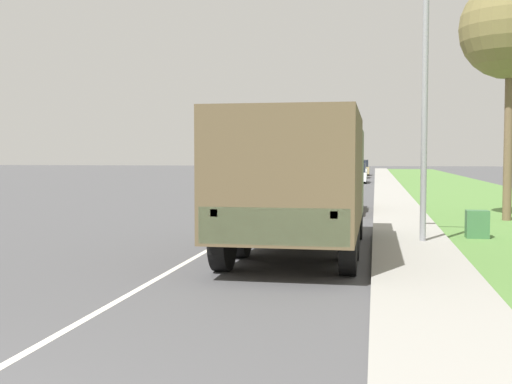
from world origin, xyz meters
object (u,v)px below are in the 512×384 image
military_truck (299,175)px  car_farthest_ahead (360,168)px  car_fourth_ahead (358,170)px  car_third_ahead (354,174)px  lamp_post (415,78)px  car_nearest_ahead (334,194)px  car_second_ahead (272,180)px

military_truck → car_farthest_ahead: (-0.01, 56.23, -0.94)m
car_fourth_ahead → car_farthest_ahead: (0.04, 8.36, 0.01)m
car_third_ahead → lamp_post: bearing=-86.0°
car_nearest_ahead → lamp_post: 9.79m
car_third_ahead → car_farthest_ahead: 19.42m
car_third_ahead → car_fourth_ahead: (-0.03, 11.06, 0.06)m
car_second_ahead → car_farthest_ahead: 35.61m
car_third_ahead → car_farthest_ahead: bearing=90.0°
military_truck → car_nearest_ahead: bearing=89.6°
car_farthest_ahead → car_nearest_ahead: bearing=-89.9°
car_nearest_ahead → car_second_ahead: (-4.02, 10.20, 0.11)m
military_truck → car_fourth_ahead: bearing=90.1°
car_nearest_ahead → car_third_ahead: 26.18m
car_second_ahead → car_fourth_ahead: car_second_ahead is taller
car_nearest_ahead → car_farthest_ahead: car_farthest_ahead is taller
car_second_ahead → car_fourth_ahead: 27.32m
car_second_ahead → car_fourth_ahead: bearing=81.8°
car_third_ahead → car_fourth_ahead: size_ratio=1.12×
car_farthest_ahead → car_fourth_ahead: bearing=-90.3°
car_nearest_ahead → car_farthest_ahead: bearing=90.1°
car_fourth_ahead → car_third_ahead: bearing=-89.8°
car_second_ahead → car_farthest_ahead: car_second_ahead is taller
car_second_ahead → car_nearest_ahead: bearing=-68.5°
car_third_ahead → car_fourth_ahead: bearing=90.2°
military_truck → car_farthest_ahead: size_ratio=1.70×
car_third_ahead → car_farthest_ahead: car_farthest_ahead is taller
car_second_ahead → car_fourth_ahead: size_ratio=1.12×
car_nearest_ahead → car_third_ahead: size_ratio=1.01×
car_second_ahead → car_third_ahead: car_second_ahead is taller
car_farthest_ahead → lamp_post: size_ratio=0.70×
car_fourth_ahead → lamp_post: 46.34m
military_truck → lamp_post: lamp_post is taller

